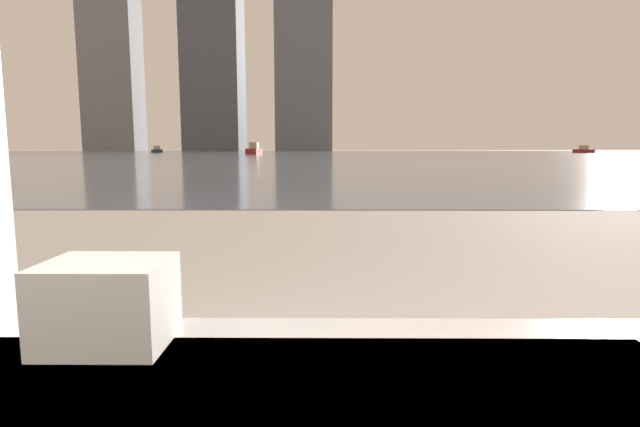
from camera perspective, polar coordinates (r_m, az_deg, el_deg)
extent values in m
cube|color=white|center=(1.05, -22.95, -12.54)|extent=(0.23, 0.18, 0.04)
cube|color=white|center=(1.04, -23.07, -10.46)|extent=(0.23, 0.18, 0.04)
cube|color=white|center=(1.03, -23.19, -8.33)|extent=(0.23, 0.18, 0.04)
cube|color=white|center=(1.02, -23.30, -6.16)|extent=(0.23, 0.18, 0.04)
cube|color=slate|center=(62.02, 0.31, 6.79)|extent=(180.00, 110.00, 0.01)
cube|color=navy|center=(86.64, -18.13, 6.82)|extent=(1.11, 2.97, 0.51)
cube|color=#B2A893|center=(86.64, -18.14, 7.18)|extent=(0.77, 1.13, 0.59)
cube|color=maroon|center=(63.54, -7.54, 7.06)|extent=(1.66, 4.03, 0.69)
cube|color=#B2A893|center=(63.54, -7.55, 7.72)|extent=(1.10, 1.55, 0.79)
cube|color=maroon|center=(87.26, 27.90, 6.33)|extent=(2.33, 3.22, 0.54)
cube|color=#B2A893|center=(87.26, 27.92, 6.71)|extent=(1.20, 1.37, 0.61)
cube|color=slate|center=(128.84, -22.64, 14.42)|extent=(11.94, 8.68, 34.89)
cube|color=slate|center=(119.85, -1.80, 17.40)|extent=(12.75, 12.25, 42.56)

